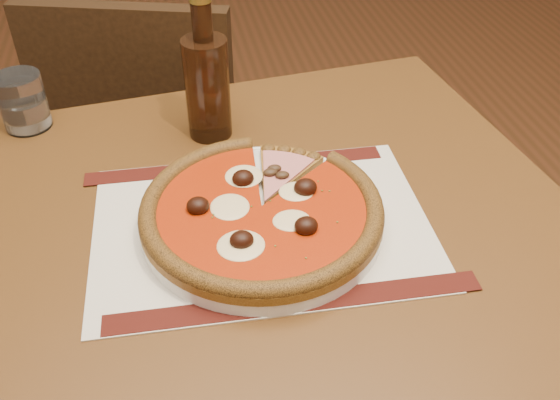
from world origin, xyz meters
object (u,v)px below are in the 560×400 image
(table, at_px, (283,281))
(pizza, at_px, (262,208))
(chair_far, at_px, (156,145))
(bottle, at_px, (207,83))
(water_glass, at_px, (23,102))
(plate, at_px, (262,220))

(table, xyz_separation_m, pizza, (-0.03, 0.01, 0.13))
(chair_far, bearing_deg, bottle, 122.06)
(pizza, height_order, bottle, bottle)
(pizza, relative_size, bottle, 1.38)
(pizza, distance_m, bottle, 0.25)
(chair_far, bearing_deg, table, 122.17)
(water_glass, xyz_separation_m, bottle, (0.29, -0.08, 0.04))
(chair_far, bearing_deg, plate, 120.01)
(table, xyz_separation_m, chair_far, (-0.17, 0.62, -0.16))
(table, xyz_separation_m, bottle, (-0.07, 0.24, 0.19))
(plate, height_order, water_glass, water_glass)
(table, relative_size, pizza, 2.82)
(table, distance_m, pizza, 0.14)
(water_glass, bearing_deg, chair_far, 58.45)
(chair_far, distance_m, bottle, 0.52)
(table, height_order, pizza, pizza)
(water_glass, bearing_deg, pizza, -44.19)
(chair_far, distance_m, plate, 0.69)
(plate, bearing_deg, water_glass, 135.84)
(pizza, xyz_separation_m, bottle, (-0.04, 0.24, 0.06))
(table, distance_m, chair_far, 0.66)
(chair_far, distance_m, pizza, 0.70)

